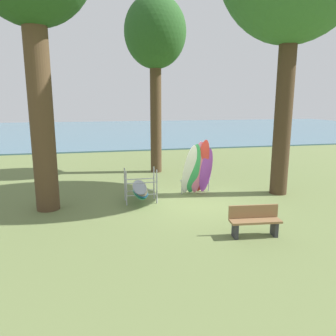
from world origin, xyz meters
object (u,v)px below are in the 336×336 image
at_px(leaning_board_pile, 198,169).
at_px(park_bench, 255,220).
at_px(tree_mid_behind, 155,37).
at_px(board_storage_rack, 140,189).

relative_size(leaning_board_pile, park_bench, 1.56).
distance_m(tree_mid_behind, board_storage_rack, 8.19).
bearing_deg(park_bench, tree_mid_behind, 97.20).
xyz_separation_m(tree_mid_behind, board_storage_rack, (-1.55, -5.07, -6.24)).
bearing_deg(board_storage_rack, park_bench, -54.67).
xyz_separation_m(leaning_board_pile, board_storage_rack, (-2.36, -0.50, -0.54)).
bearing_deg(leaning_board_pile, park_bench, -86.01).
bearing_deg(leaning_board_pile, tree_mid_behind, 100.15).
xyz_separation_m(board_storage_rack, park_bench, (2.66, -3.75, -0.04)).
bearing_deg(park_bench, board_storage_rack, 125.33).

